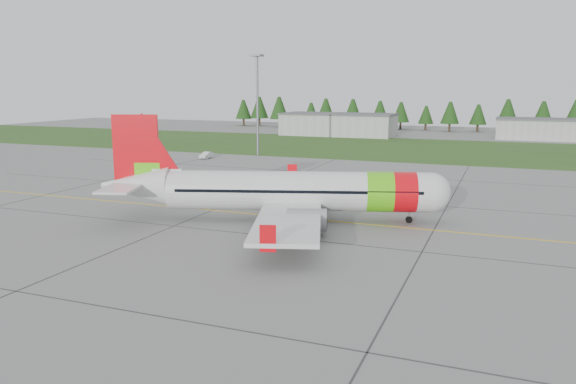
% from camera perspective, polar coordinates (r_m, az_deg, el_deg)
% --- Properties ---
extents(ground, '(320.00, 320.00, 0.00)m').
position_cam_1_polar(ground, '(52.26, 2.50, -4.95)').
color(ground, gray).
rests_on(ground, ground).
extents(aircraft, '(35.86, 33.95, 11.20)m').
position_cam_1_polar(aircraft, '(58.98, 0.19, 0.09)').
color(aircraft, silver).
rests_on(aircraft, ground).
extents(follow_me_car, '(1.29, 1.49, 3.52)m').
position_cam_1_polar(follow_me_car, '(53.02, 0.13, -2.75)').
color(follow_me_car, gold).
rests_on(follow_me_car, ground).
extents(service_van, '(1.43, 1.36, 4.00)m').
position_cam_1_polar(service_van, '(112.26, -8.29, 4.41)').
color(service_van, silver).
rests_on(service_van, ground).
extents(grass_strip, '(320.00, 50.00, 0.03)m').
position_cam_1_polar(grass_strip, '(131.38, 14.28, 4.22)').
color(grass_strip, '#30561E').
rests_on(grass_strip, ground).
extents(taxi_guideline, '(120.00, 0.25, 0.02)m').
position_cam_1_polar(taxi_guideline, '(59.64, 5.01, -3.00)').
color(taxi_guideline, gold).
rests_on(taxi_guideline, ground).
extents(hangar_west, '(32.00, 14.00, 6.00)m').
position_cam_1_polar(hangar_west, '(164.64, 5.15, 6.79)').
color(hangar_west, '#A8A8A3').
rests_on(hangar_west, ground).
extents(hangar_east, '(24.00, 12.00, 5.20)m').
position_cam_1_polar(hangar_east, '(166.23, 24.57, 5.77)').
color(hangar_east, '#A8A8A3').
rests_on(hangar_east, ground).
extents(floodlight_mast, '(0.50, 0.50, 20.00)m').
position_cam_1_polar(floodlight_mast, '(116.20, -3.12, 8.67)').
color(floodlight_mast, slate).
rests_on(floodlight_mast, ground).
extents(treeline, '(160.00, 8.00, 10.00)m').
position_cam_1_polar(treeline, '(186.54, 16.60, 7.47)').
color(treeline, '#1C3F14').
rests_on(treeline, ground).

